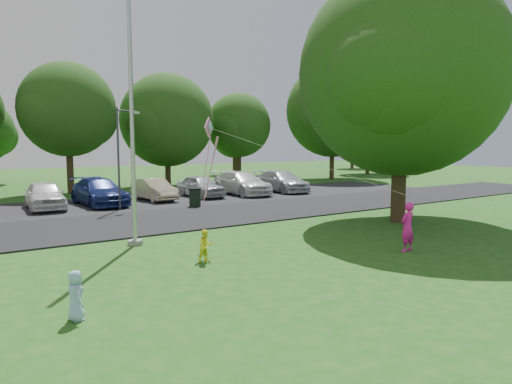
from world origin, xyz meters
TOP-DOWN VIEW (x-y plane):
  - ground at (0.00, 0.00)m, footprint 120.00×120.00m
  - park_road at (0.00, 9.00)m, footprint 60.00×6.00m
  - parking_strip at (0.00, 15.50)m, footprint 42.00×7.00m
  - flagpole at (-3.50, 5.00)m, footprint 0.50×0.50m
  - street_lamp at (-1.25, 13.08)m, footprint 1.36×0.68m
  - trash_can at (2.26, 12.03)m, footprint 0.64×0.64m
  - big_tree at (7.29, 2.95)m, footprint 9.28×8.61m
  - tree_row at (1.59, 24.23)m, footprint 64.35×11.94m
  - horizon_trees at (4.06, 33.88)m, footprint 77.46×7.20m
  - parked_cars at (1.36, 15.48)m, footprint 22.94×5.14m
  - woman at (3.15, -0.67)m, footprint 0.59×0.41m
  - child_yellow at (-2.64, 1.68)m, footprint 0.47×0.37m
  - child_blue at (-6.68, -0.72)m, footprint 0.33×0.48m
  - kite at (-1.42, 3.41)m, footprint 4.94×4.44m

SIDE VIEW (x-z plane):
  - ground at x=0.00m, z-range 0.00..0.00m
  - park_road at x=0.00m, z-range 0.00..0.06m
  - parking_strip at x=0.00m, z-range 0.00..0.06m
  - child_yellow at x=-2.64m, z-range 0.00..0.93m
  - child_blue at x=-6.68m, z-range 0.00..0.96m
  - trash_can at x=2.26m, z-range 0.00..1.02m
  - parked_cars at x=1.36m, z-range 0.01..1.50m
  - woman at x=3.15m, z-range 0.00..1.53m
  - street_lamp at x=-1.25m, z-range 0.52..5.64m
  - kite at x=-1.42m, z-range 1.98..4.81m
  - flagpole at x=-3.50m, z-range -0.83..9.17m
  - horizon_trees at x=4.06m, z-range 0.79..7.81m
  - tree_row at x=1.59m, z-range 0.27..11.15m
  - big_tree at x=7.29m, z-range 0.78..11.36m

